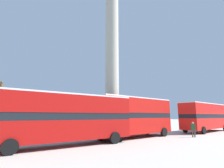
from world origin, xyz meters
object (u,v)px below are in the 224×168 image
object	(u,v)px
bus_c	(205,116)
pedestrian_near_lamp	(193,129)
bus_b	(67,117)
bus_a	(135,115)
monument_column	(112,75)
street_lamp	(142,115)

from	to	relation	value
bus_c	pedestrian_near_lamp	distance (m)	8.77
bus_c	bus_b	bearing A→B (deg)	175.19
bus_a	bus_c	world-z (taller)	bus_a
monument_column	pedestrian_near_lamp	xyz separation A→B (m)	(5.95, -7.61, -6.95)
monument_column	bus_a	bearing A→B (deg)	-86.18
bus_c	monument_column	bearing A→B (deg)	156.01
monument_column	bus_c	bearing A→B (deg)	-19.07
bus_c	street_lamp	size ratio (longest dim) A/B	2.38
monument_column	street_lamp	size ratio (longest dim) A/B	5.35
bus_c	pedestrian_near_lamp	world-z (taller)	bus_c
bus_a	bus_c	size ratio (longest dim) A/B	0.89
bus_c	pedestrian_near_lamp	size ratio (longest dim) A/B	6.88
bus_a	bus_c	bearing A→B (deg)	-7.34
street_lamp	bus_b	bearing A→B (deg)	-165.32
bus_a	bus_b	world-z (taller)	bus_a
bus_a	pedestrian_near_lamp	world-z (taller)	bus_a
monument_column	bus_c	xyz separation A→B (m)	(14.18, -4.90, -5.54)
monument_column	bus_c	size ratio (longest dim) A/B	2.25
street_lamp	pedestrian_near_lamp	world-z (taller)	street_lamp
bus_a	pedestrian_near_lamp	xyz separation A→B (m)	(5.68, -3.54, -1.48)
bus_b	bus_c	distance (m)	22.24
bus_a	pedestrian_near_lamp	bearing A→B (deg)	-35.82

